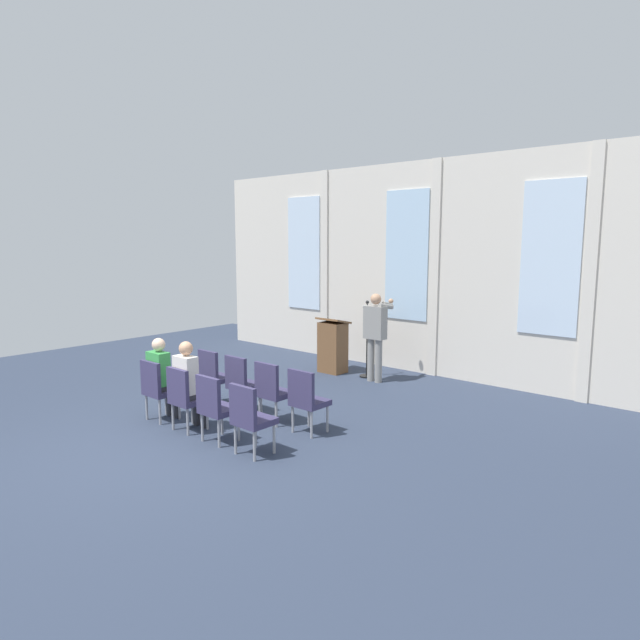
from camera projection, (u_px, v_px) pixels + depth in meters
name	position (u px, v px, depth m)	size (l,w,h in m)	color
ground_plane	(157.00, 451.00, 7.15)	(15.73, 15.73, 0.00)	#2D384C
rear_partition	(409.00, 268.00, 11.33)	(10.83, 0.14, 4.32)	silver
speaker	(375.00, 331.00, 10.54)	(0.51, 0.69, 1.72)	gray
mic_stand	(367.00, 361.00, 10.99)	(0.28, 0.28, 1.55)	black
lectern	(333.00, 346.00, 11.35)	(0.60, 0.48, 1.16)	brown
chair_r0_c0	(214.00, 374.00, 9.07)	(0.46, 0.44, 0.94)	#99999E
chair_r0_c1	(241.00, 381.00, 8.62)	(0.46, 0.44, 0.94)	#99999E
chair_r0_c2	(272.00, 389.00, 8.16)	(0.46, 0.44, 0.94)	#99999E
chair_r0_c3	(306.00, 397.00, 7.71)	(0.46, 0.44, 0.94)	#99999E
chair_r1_c0	(158.00, 387.00, 8.28)	(0.46, 0.44, 0.94)	#99999E
audience_r1_c0	(162.00, 374.00, 8.31)	(0.36, 0.39, 1.28)	#2D2D33
chair_r1_c1	(185.00, 395.00, 7.82)	(0.46, 0.44, 0.94)	#99999E
audience_r1_c1	(189.00, 381.00, 7.86)	(0.36, 0.39, 1.31)	#2D2D33
chair_r1_c2	(215.00, 405.00, 7.37)	(0.46, 0.44, 0.94)	#99999E
chair_r1_c3	(250.00, 415.00, 6.92)	(0.46, 0.44, 0.94)	#99999E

